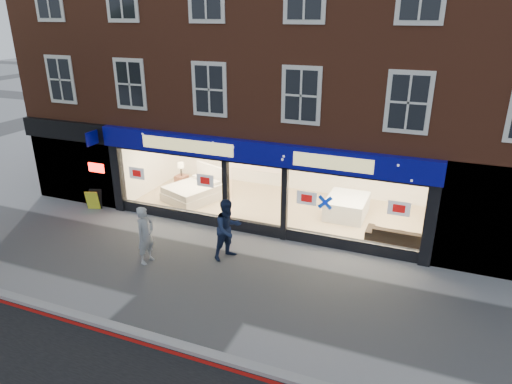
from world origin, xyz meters
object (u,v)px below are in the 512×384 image
Objects in this scene: mattress_stack at (347,206)px; pedestrian_blue at (228,229)px; display_bed at (195,191)px; a_board at (94,200)px; sofa at (397,235)px; pedestrian_grey at (145,235)px.

pedestrian_blue is at bearing -123.24° from mattress_stack.
display_bed is 3.86m from a_board.
pedestrian_blue is (-4.73, -2.66, 0.57)m from sofa.
mattress_stack is at bearing -35.33° from pedestrian_grey.
display_bed is 3.37× the size of a_board.
a_board is (-11.09, -1.20, -0.00)m from sofa.
a_board is at bearing -124.68° from display_bed.
display_bed is at bearing -5.63° from sofa.
mattress_stack is at bearing -38.08° from sofa.
sofa is 1.09× the size of pedestrian_grey.
display_bed is at bearing 18.76° from pedestrian_grey.
pedestrian_grey reaches higher than display_bed.
sofa is (1.95, -1.59, -0.07)m from mattress_stack.
mattress_stack is 7.35m from pedestrian_grey.
sofa is 2.54× the size of a_board.
mattress_stack is 5.11m from pedestrian_blue.
pedestrian_grey is at bearing -49.27° from a_board.
mattress_stack is at bearing 27.69° from display_bed.
sofa is 7.90m from pedestrian_grey.
pedestrian_grey is (-6.91, -3.81, 0.51)m from sofa.
a_board is 4.96m from pedestrian_grey.
a_board is 0.43× the size of pedestrian_grey.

